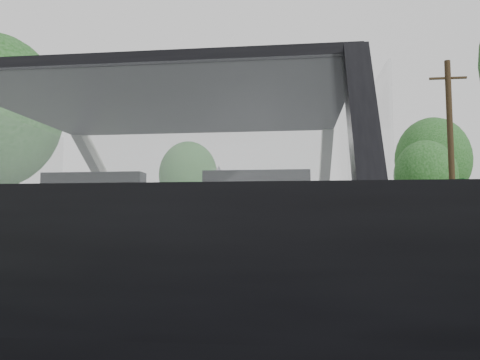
% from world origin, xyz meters
% --- Properties ---
extents(subject_car, '(1.80, 4.00, 1.45)m').
position_xyz_m(subject_car, '(0.00, 0.00, 0.72)').
color(subject_car, black).
rests_on(subject_car, ground).
extents(dashboard, '(1.58, 0.45, 0.30)m').
position_xyz_m(dashboard, '(0.00, 0.62, 0.85)').
color(dashboard, black).
rests_on(dashboard, subject_car).
extents(driver_seat, '(0.50, 0.72, 0.42)m').
position_xyz_m(driver_seat, '(-0.40, -0.29, 0.88)').
color(driver_seat, black).
rests_on(driver_seat, subject_car).
extents(passenger_seat, '(0.50, 0.72, 0.42)m').
position_xyz_m(passenger_seat, '(0.40, -0.29, 0.88)').
color(passenger_seat, black).
rests_on(passenger_seat, subject_car).
extents(steering_wheel, '(0.36, 0.36, 0.04)m').
position_xyz_m(steering_wheel, '(-0.40, 0.33, 0.92)').
color(steering_wheel, black).
rests_on(steering_wheel, dashboard).
extents(cat, '(0.53, 0.28, 0.23)m').
position_xyz_m(cat, '(0.28, 0.60, 1.07)').
color(cat, gray).
rests_on(cat, dashboard).
extents(guardrail, '(0.05, 90.00, 0.32)m').
position_xyz_m(guardrail, '(4.30, 10.00, 0.58)').
color(guardrail, gray).
rests_on(guardrail, ground).
extents(other_car, '(2.64, 5.20, 1.64)m').
position_xyz_m(other_car, '(-0.25, 17.55, 0.82)').
color(other_car, silver).
rests_on(other_car, ground).
extents(highway_sign, '(0.43, 1.02, 2.61)m').
position_xyz_m(highway_sign, '(7.17, 17.35, 1.31)').
color(highway_sign, '#104F17').
rests_on(highway_sign, ground).
extents(utility_pole, '(0.35, 0.35, 8.57)m').
position_xyz_m(utility_pole, '(7.93, 20.21, 4.29)').
color(utility_pole, '#2D2214').
rests_on(utility_pole, ground).
extents(tree_2, '(4.74, 4.74, 5.80)m').
position_xyz_m(tree_2, '(8.74, 27.63, 2.90)').
color(tree_2, '#0F350C').
rests_on(tree_2, ground).
extents(tree_3, '(8.20, 8.20, 9.74)m').
position_xyz_m(tree_3, '(12.67, 39.70, 4.87)').
color(tree_3, '#0F350C').
rests_on(tree_3, ground).
extents(tree_6, '(5.00, 5.00, 7.34)m').
position_xyz_m(tree_6, '(-8.15, 35.22, 3.67)').
color(tree_6, '#0F350C').
rests_on(tree_6, ground).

